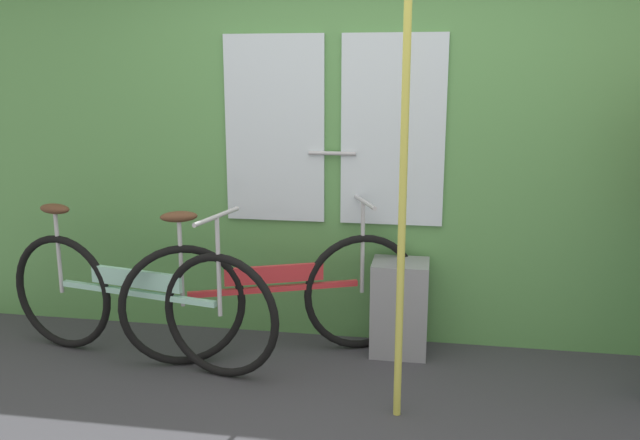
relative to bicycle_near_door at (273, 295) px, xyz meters
The scene contains 5 objects.
train_door_wall 1.02m from the bicycle_near_door, 39.04° to the left, with size 5.47×0.28×2.26m.
bicycle_near_door is the anchor object (origin of this frame).
bicycle_leaning_behind 0.77m from the bicycle_near_door, 165.60° to the right, with size 1.73×0.52×0.90m.
trash_bin_by_wall 0.74m from the bicycle_near_door, 14.06° to the left, with size 0.32×0.28×0.55m, color gray.
handrail_pole 1.19m from the bicycle_near_door, 36.87° to the right, with size 0.04×0.04×2.22m, color #C6C14C.
Camera 1 is at (0.39, -2.53, 1.62)m, focal length 37.30 mm.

